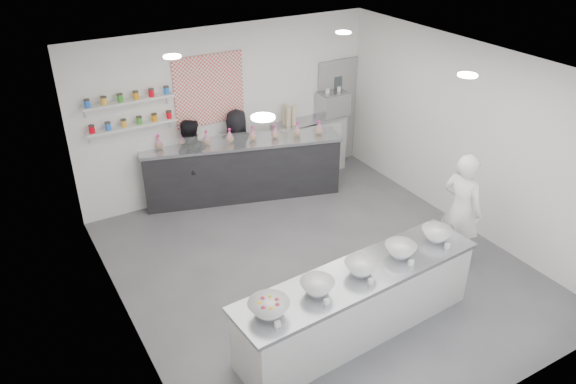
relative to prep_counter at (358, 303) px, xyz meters
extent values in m
plane|color=#515156|center=(0.33, 1.38, -0.46)|extent=(6.00, 6.00, 0.00)
plane|color=white|center=(0.33, 1.38, 2.54)|extent=(6.00, 6.00, 0.00)
plane|color=white|center=(0.33, 4.38, 1.04)|extent=(5.50, 0.00, 5.50)
plane|color=white|center=(-2.42, 1.38, 1.04)|extent=(0.00, 6.00, 6.00)
plane|color=white|center=(3.08, 1.38, 1.04)|extent=(0.00, 6.00, 6.00)
cube|color=gray|center=(2.63, 4.35, 0.59)|extent=(0.88, 0.04, 2.10)
cube|color=#E5453A|center=(-0.02, 4.35, 1.49)|extent=(1.25, 0.03, 1.20)
cube|color=silver|center=(-1.42, 4.28, 1.14)|extent=(1.45, 0.22, 0.04)
cube|color=silver|center=(-1.42, 4.28, 1.56)|extent=(1.45, 0.22, 0.04)
cylinder|color=white|center=(-1.07, 0.38, 2.52)|extent=(0.24, 0.24, 0.02)
cylinder|color=white|center=(1.73, 0.38, 2.52)|extent=(0.24, 0.24, 0.02)
cylinder|color=white|center=(-1.07, 2.98, 2.52)|extent=(0.24, 0.24, 0.02)
cylinder|color=white|center=(1.73, 2.98, 2.52)|extent=(0.24, 0.24, 0.02)
cube|color=#AAAAA5|center=(0.00, 0.00, 0.00)|extent=(3.38, 0.99, 0.91)
cube|color=black|center=(0.33, 3.92, 0.08)|extent=(3.52, 1.62, 1.08)
cube|color=white|center=(0.25, 3.63, 0.77)|extent=(3.29, 1.01, 0.29)
cube|color=#AAAAA5|center=(1.88, 4.16, 0.09)|extent=(1.48, 0.47, 1.10)
cube|color=#93969E|center=(2.41, 4.16, 0.86)|extent=(0.57, 0.40, 0.44)
imported|color=white|center=(2.20, 0.53, 0.42)|extent=(0.53, 0.71, 1.76)
imported|color=black|center=(-0.54, 4.17, 0.33)|extent=(0.91, 0.81, 1.57)
imported|color=black|center=(0.38, 4.17, 0.32)|extent=(0.88, 0.72, 1.56)
camera|label=1|loc=(-3.48, -4.25, 4.54)|focal=35.00mm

